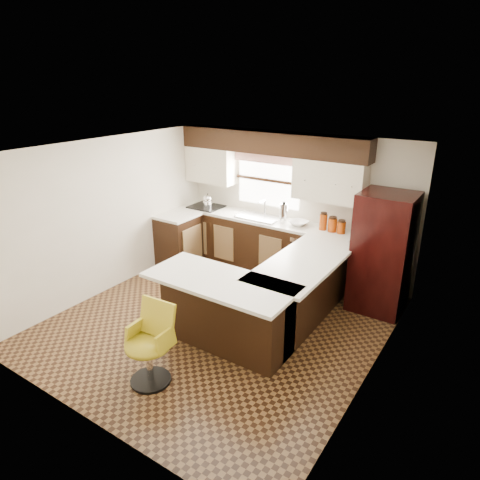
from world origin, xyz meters
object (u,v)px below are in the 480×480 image
Objects in this scene: peninsula_long at (298,293)px; refrigerator at (383,253)px; peninsula_return at (226,313)px; bar_chair at (148,346)px.

refrigerator is (0.80, 1.03, 0.43)m from peninsula_long.
peninsula_return is 1.12m from bar_chair.
peninsula_return is (-0.53, -0.97, 0.00)m from peninsula_long.
bar_chair is at bearing -104.93° from peninsula_return.
peninsula_return is 0.94× the size of refrigerator.
bar_chair is (-0.81, -2.06, 0.02)m from peninsula_long.
bar_chair is (-1.62, -3.09, -0.41)m from refrigerator.
refrigerator reaches higher than bar_chair.
refrigerator is at bearing 51.93° from peninsula_long.
bar_chair is (-0.29, -1.08, 0.02)m from peninsula_return.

